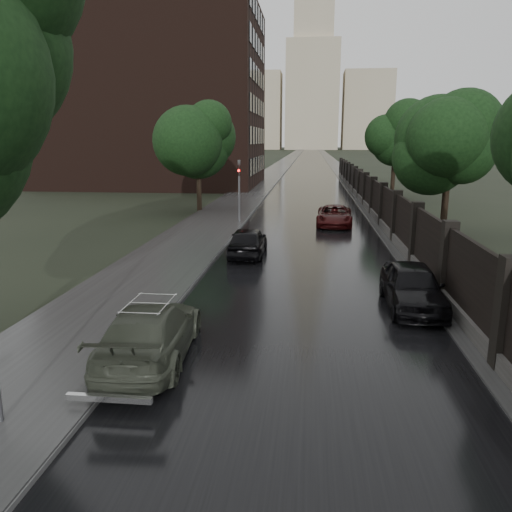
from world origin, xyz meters
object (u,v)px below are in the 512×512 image
object	(u,v)px
tree_right_c	(395,143)
volga_sedan	(150,332)
traffic_light	(239,186)
hatchback_left	(248,241)
car_right_near	(412,286)
tree_left_far	(198,140)
tree_right_b	(450,145)
car_right_far	(334,216)

from	to	relation	value
tree_right_c	volga_sedan	bearing A→B (deg)	-107.47
traffic_light	hatchback_left	world-z (taller)	traffic_light
tree_right_c	volga_sedan	distance (m)	37.22
volga_sedan	car_right_near	world-z (taller)	car_right_near
tree_left_far	volga_sedan	distance (m)	26.05
traffic_light	tree_right_c	bearing A→B (deg)	51.82
hatchback_left	tree_right_b	bearing A→B (deg)	-150.03
tree_left_far	car_right_near	bearing A→B (deg)	-61.19
volga_sedan	tree_right_b	bearing A→B (deg)	-126.53
tree_right_b	volga_sedan	bearing A→B (deg)	-122.73
volga_sedan	car_right_far	bearing A→B (deg)	-108.53
hatchback_left	car_right_near	size ratio (longest dim) A/B	0.95
car_right_far	car_right_near	bearing A→B (deg)	-80.85
car_right_far	volga_sedan	bearing A→B (deg)	-101.94
volga_sedan	car_right_near	xyz separation A→B (m)	(7.00, 4.54, 0.03)
tree_right_b	car_right_near	size ratio (longest dim) A/B	1.68
car_right_far	tree_left_far	bearing A→B (deg)	154.44
hatchback_left	tree_left_far	bearing A→B (deg)	-69.82
tree_left_far	tree_right_b	xyz separation A→B (m)	(15.50, -8.00, -0.29)
tree_left_far	hatchback_left	world-z (taller)	tree_left_far
tree_left_far	car_right_far	bearing A→B (deg)	-28.35
traffic_light	volga_sedan	world-z (taller)	traffic_light
car_right_near	car_right_far	size ratio (longest dim) A/B	0.91
hatchback_left	car_right_far	distance (m)	9.80
tree_left_far	tree_right_c	size ratio (longest dim) A/B	1.05
tree_left_far	volga_sedan	bearing A→B (deg)	-80.12
traffic_light	hatchback_left	size ratio (longest dim) A/B	1.00
hatchback_left	volga_sedan	bearing A→B (deg)	84.38
hatchback_left	car_right_far	xyz separation A→B (m)	(4.31, 8.80, -0.04)
tree_right_c	traffic_light	bearing A→B (deg)	-128.18
tree_right_c	hatchback_left	xyz separation A→B (m)	(-10.14, -24.02, -4.27)
tree_right_b	tree_left_far	bearing A→B (deg)	152.70
tree_left_far	hatchback_left	bearing A→B (deg)	-69.08
tree_left_far	car_right_far	xyz separation A→B (m)	(9.67, -5.22, -4.61)
hatchback_left	traffic_light	bearing A→B (deg)	-80.31
tree_left_far	car_right_far	world-z (taller)	tree_left_far
traffic_light	car_right_near	size ratio (longest dim) A/B	0.96
hatchback_left	car_right_far	size ratio (longest dim) A/B	0.87
volga_sedan	car_right_far	distance (m)	20.74
traffic_light	volga_sedan	size ratio (longest dim) A/B	0.85
tree_right_b	tree_right_c	xyz separation A→B (m)	(0.00, 18.00, 0.00)
tree_right_b	car_right_far	distance (m)	7.76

